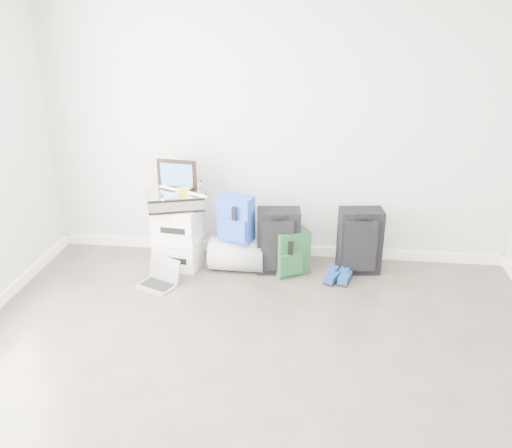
# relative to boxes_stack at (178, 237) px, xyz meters

# --- Properties ---
(ground) EXTENTS (5.00, 5.00, 0.00)m
(ground) POSITION_rel_boxes_stack_xyz_m (0.92, -2.10, -0.31)
(ground) COLOR #3C352B
(ground) RESTS_ON ground
(room_envelope) EXTENTS (4.52, 5.02, 2.71)m
(room_envelope) POSITION_rel_boxes_stack_xyz_m (0.92, -2.09, 1.41)
(room_envelope) COLOR beige
(room_envelope) RESTS_ON ground
(boxes_stack) EXTENTS (0.47, 0.40, 0.61)m
(boxes_stack) POSITION_rel_boxes_stack_xyz_m (0.00, 0.00, 0.00)
(boxes_stack) COLOR silver
(boxes_stack) RESTS_ON ground
(briefcase) EXTENTS (0.59, 0.50, 0.14)m
(briefcase) POSITION_rel_boxes_stack_xyz_m (-0.00, -0.00, 0.38)
(briefcase) COLOR #B2B2B7
(briefcase) RESTS_ON boxes_stack
(painting) EXTENTS (0.38, 0.07, 0.29)m
(painting) POSITION_rel_boxes_stack_xyz_m (-0.00, 0.10, 0.59)
(painting) COLOR black
(painting) RESTS_ON briefcase
(drone) EXTENTS (0.51, 0.51, 0.05)m
(drone) POSITION_rel_boxes_stack_xyz_m (0.08, -0.02, 0.47)
(drone) COLOR gold
(drone) RESTS_ON briefcase
(duffel_bag) EXTENTS (0.53, 0.33, 0.32)m
(duffel_bag) POSITION_rel_boxes_stack_xyz_m (0.58, -0.01, -0.15)
(duffel_bag) COLOR #9B9FA4
(duffel_bag) RESTS_ON ground
(blue_backpack) EXTENTS (0.35, 0.29, 0.43)m
(blue_backpack) POSITION_rel_boxes_stack_xyz_m (0.58, -0.04, 0.22)
(blue_backpack) COLOR #1A20AD
(blue_backpack) RESTS_ON duffel_bag
(large_suitcase) EXTENTS (0.42, 0.30, 0.62)m
(large_suitcase) POSITION_rel_boxes_stack_xyz_m (0.97, 0.01, 0.00)
(large_suitcase) COLOR black
(large_suitcase) RESTS_ON ground
(green_backpack) EXTENTS (0.36, 0.35, 0.44)m
(green_backpack) POSITION_rel_boxes_stack_xyz_m (1.10, -0.03, -0.10)
(green_backpack) COLOR #163D24
(green_backpack) RESTS_ON ground
(carry_on) EXTENTS (0.43, 0.31, 0.63)m
(carry_on) POSITION_rel_boxes_stack_xyz_m (1.73, 0.09, 0.01)
(carry_on) COLOR black
(carry_on) RESTS_ON ground
(shoes) EXTENTS (0.28, 0.26, 0.08)m
(shoes) POSITION_rel_boxes_stack_xyz_m (1.55, -0.14, -0.27)
(shoes) COLOR black
(shoes) RESTS_ON ground
(rolled_rug) EXTENTS (0.19, 0.19, 0.59)m
(rolled_rug) POSITION_rel_boxes_stack_xyz_m (1.81, 0.20, -0.01)
(rolled_rug) COLOR tan
(rolled_rug) RESTS_ON ground
(laptop) EXTENTS (0.40, 0.36, 0.24)m
(laptop) POSITION_rel_boxes_stack_xyz_m (-0.08, -0.39, -0.25)
(laptop) COLOR #B4B4B9
(laptop) RESTS_ON ground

